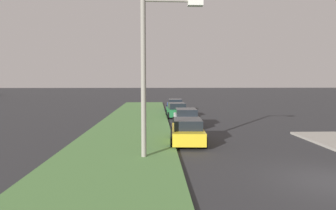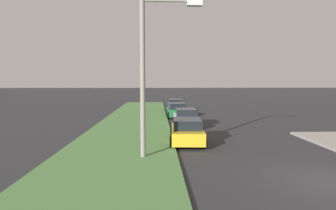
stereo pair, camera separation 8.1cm
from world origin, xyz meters
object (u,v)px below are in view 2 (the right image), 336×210
at_px(parked_car_white, 186,118).
at_px(streetlight, 150,66).
at_px(parked_car_yellow, 187,131).
at_px(parked_car_green, 177,110).
at_px(parked_car_blue, 175,105).

xyz_separation_m(parked_car_white, streetlight, (-10.03, 2.65, 3.67)).
relative_size(parked_car_yellow, parked_car_white, 1.02).
distance_m(parked_car_white, streetlight, 11.00).
height_order(parked_car_yellow, streetlight, streetlight).
bearing_deg(streetlight, parked_car_green, -8.04).
xyz_separation_m(parked_car_green, streetlight, (-16.43, 2.32, 3.67)).
bearing_deg(parked_car_blue, streetlight, 173.50).
bearing_deg(parked_car_white, parked_car_green, 3.60).
bearing_deg(streetlight, parked_car_white, -14.79).
relative_size(parked_car_yellow, parked_car_green, 1.00).
bearing_deg(parked_car_yellow, parked_car_green, 1.94).
xyz_separation_m(parked_car_green, parked_car_blue, (6.31, -0.24, 0.00)).
distance_m(parked_car_yellow, parked_car_white, 6.54).
bearing_deg(parked_car_green, streetlight, 169.42).
relative_size(parked_car_white, parked_car_green, 0.99).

